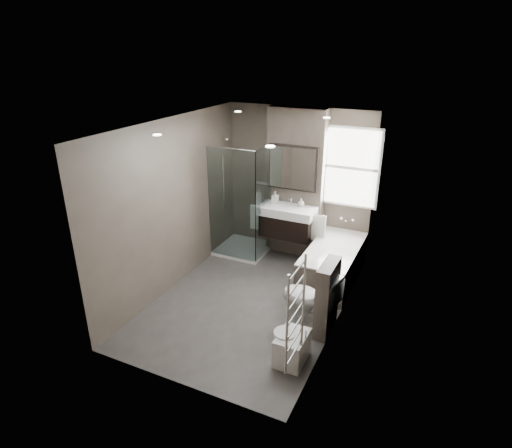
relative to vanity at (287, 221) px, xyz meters
The scene contains 15 objects.
room 1.53m from the vanity, 90.00° to the right, with size 2.70×3.90×2.70m.
vanity_pier 0.66m from the vanity, 90.00° to the left, with size 1.00×0.25×2.60m, color #534A41.
vanity is the anchor object (origin of this frame).
mirror_cabinet 0.91m from the vanity, 90.00° to the left, with size 0.86×0.08×0.76m.
towel_left 0.56m from the vanity, behind, with size 0.24×0.06×0.44m, color silver.
towel_right 0.56m from the vanity, ahead, with size 0.24×0.06×0.44m, color silver.
shower_enclosure 0.80m from the vanity, behind, with size 0.90×0.90×2.00m.
bathtub 1.07m from the vanity, 19.37° to the right, with size 0.75×1.60×0.57m.
window 1.37m from the vanity, 26.58° to the left, with size 0.98×0.06×1.33m.
toilet 1.95m from the vanity, 59.61° to the right, with size 0.45×0.78×0.80m, color white.
cistern_box 2.08m from the vanity, 54.16° to the right, with size 0.19×0.55×1.00m.
bidet 2.69m from the vanity, 67.34° to the right, with size 0.40×0.46×0.48m.
towel_radiator 3.30m from the vanity, 67.55° to the right, with size 0.03×0.49×1.10m.
soap_bottle_a 0.45m from the vanity, 167.46° to the left, with size 0.10×0.10×0.22m, color white.
soap_bottle_b 0.40m from the vanity, 30.04° to the left, with size 0.11×0.11×0.14m, color white.
Camera 1 is at (2.38, -4.93, 3.54)m, focal length 30.00 mm.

